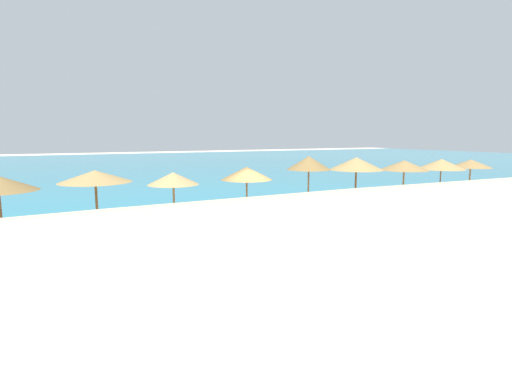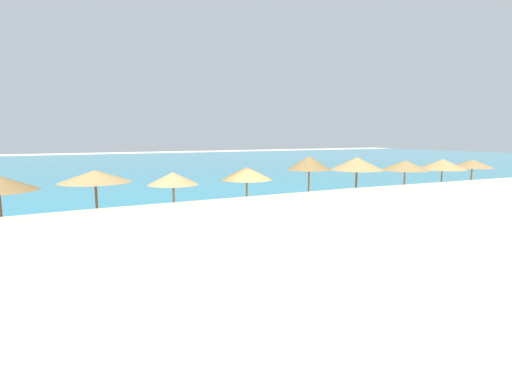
{
  "view_description": "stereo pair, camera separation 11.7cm",
  "coord_description": "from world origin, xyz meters",
  "px_view_note": "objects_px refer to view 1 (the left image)",
  "views": [
    {
      "loc": [
        -7.35,
        -14.04,
        3.85
      ],
      "look_at": [
        0.45,
        1.37,
        1.37
      ],
      "focal_mm": 27.93,
      "sensor_mm": 36.0,
      "label": 1
    },
    {
      "loc": [
        -7.25,
        -14.09,
        3.85
      ],
      "look_at": [
        0.45,
        1.37,
        1.37
      ],
      "focal_mm": 27.93,
      "sensor_mm": 36.0,
      "label": 2
    }
  ],
  "objects_px": {
    "beach_umbrella_9": "(441,164)",
    "cooler_box": "(418,210)",
    "lounge_chair_2": "(85,235)",
    "beach_ball": "(91,269)",
    "beach_umbrella_5": "(247,173)",
    "beach_umbrella_3": "(95,177)",
    "beach_umbrella_6": "(309,163)",
    "beach_umbrella_8": "(404,165)",
    "lounge_chair_0": "(6,246)",
    "beach_umbrella_4": "(173,179)",
    "lounge_chair_3": "(379,208)",
    "beach_umbrella_7": "(356,164)",
    "beach_umbrella_10": "(471,164)"
  },
  "relations": [
    {
      "from": "beach_umbrella_9",
      "to": "cooler_box",
      "type": "distance_m",
      "value": 5.11
    },
    {
      "from": "lounge_chair_2",
      "to": "beach_ball",
      "type": "relative_size",
      "value": 4.39
    },
    {
      "from": "beach_umbrella_5",
      "to": "beach_umbrella_9",
      "type": "relative_size",
      "value": 0.93
    },
    {
      "from": "beach_umbrella_3",
      "to": "beach_umbrella_6",
      "type": "distance_m",
      "value": 9.5
    },
    {
      "from": "beach_umbrella_3",
      "to": "beach_umbrella_5",
      "type": "bearing_deg",
      "value": -3.91
    },
    {
      "from": "beach_umbrella_3",
      "to": "beach_umbrella_8",
      "type": "distance_m",
      "value": 15.61
    },
    {
      "from": "beach_umbrella_8",
      "to": "beach_ball",
      "type": "height_order",
      "value": "beach_umbrella_8"
    },
    {
      "from": "beach_umbrella_5",
      "to": "lounge_chair_0",
      "type": "xyz_separation_m",
      "value": [
        -8.95,
        -1.24,
        -1.8
      ]
    },
    {
      "from": "beach_umbrella_4",
      "to": "lounge_chair_0",
      "type": "height_order",
      "value": "beach_umbrella_4"
    },
    {
      "from": "beach_umbrella_5",
      "to": "lounge_chair_3",
      "type": "bearing_deg",
      "value": -13.46
    },
    {
      "from": "beach_umbrella_7",
      "to": "lounge_chair_0",
      "type": "bearing_deg",
      "value": -175.36
    },
    {
      "from": "beach_umbrella_3",
      "to": "beach_umbrella_5",
      "type": "relative_size",
      "value": 1.07
    },
    {
      "from": "beach_umbrella_6",
      "to": "beach_umbrella_9",
      "type": "relative_size",
      "value": 1.07
    },
    {
      "from": "beach_umbrella_7",
      "to": "beach_umbrella_9",
      "type": "relative_size",
      "value": 1.03
    },
    {
      "from": "beach_umbrella_5",
      "to": "beach_umbrella_6",
      "type": "height_order",
      "value": "beach_umbrella_6"
    },
    {
      "from": "beach_umbrella_8",
      "to": "lounge_chair_0",
      "type": "bearing_deg",
      "value": -176.0
    },
    {
      "from": "lounge_chair_0",
      "to": "cooler_box",
      "type": "distance_m",
      "value": 17.4
    },
    {
      "from": "beach_umbrella_10",
      "to": "cooler_box",
      "type": "relative_size",
      "value": 5.32
    },
    {
      "from": "cooler_box",
      "to": "beach_umbrella_9",
      "type": "bearing_deg",
      "value": 27.29
    },
    {
      "from": "beach_umbrella_7",
      "to": "beach_umbrella_8",
      "type": "relative_size",
      "value": 1.07
    },
    {
      "from": "beach_umbrella_4",
      "to": "cooler_box",
      "type": "bearing_deg",
      "value": -10.72
    },
    {
      "from": "beach_umbrella_5",
      "to": "beach_umbrella_9",
      "type": "distance_m",
      "value": 12.61
    },
    {
      "from": "beach_umbrella_6",
      "to": "lounge_chair_2",
      "type": "bearing_deg",
      "value": -173.69
    },
    {
      "from": "beach_umbrella_8",
      "to": "lounge_chair_2",
      "type": "xyz_separation_m",
      "value": [
        -16.17,
        -0.93,
        -1.8
      ]
    },
    {
      "from": "beach_umbrella_8",
      "to": "beach_umbrella_9",
      "type": "distance_m",
      "value": 3.1
    },
    {
      "from": "beach_umbrella_4",
      "to": "beach_umbrella_9",
      "type": "xyz_separation_m",
      "value": [
        15.79,
        -0.04,
        0.07
      ]
    },
    {
      "from": "beach_umbrella_9",
      "to": "beach_ball",
      "type": "relative_size",
      "value": 8.3
    },
    {
      "from": "beach_umbrella_9",
      "to": "lounge_chair_3",
      "type": "xyz_separation_m",
      "value": [
        -6.33,
        -1.68,
        -1.8
      ]
    },
    {
      "from": "beach_ball",
      "to": "lounge_chair_3",
      "type": "bearing_deg",
      "value": 10.87
    },
    {
      "from": "beach_umbrella_5",
      "to": "beach_umbrella_8",
      "type": "relative_size",
      "value": 0.97
    },
    {
      "from": "beach_umbrella_5",
      "to": "beach_umbrella_10",
      "type": "xyz_separation_m",
      "value": [
        15.63,
        0.44,
        -0.11
      ]
    },
    {
      "from": "beach_umbrella_3",
      "to": "cooler_box",
      "type": "bearing_deg",
      "value": -9.38
    },
    {
      "from": "beach_umbrella_4",
      "to": "lounge_chair_2",
      "type": "relative_size",
      "value": 1.67
    },
    {
      "from": "beach_umbrella_9",
      "to": "beach_umbrella_6",
      "type": "bearing_deg",
      "value": 179.62
    },
    {
      "from": "beach_umbrella_4",
      "to": "lounge_chair_0",
      "type": "distance_m",
      "value": 6.19
    },
    {
      "from": "beach_umbrella_9",
      "to": "beach_umbrella_10",
      "type": "distance_m",
      "value": 3.04
    },
    {
      "from": "beach_umbrella_8",
      "to": "cooler_box",
      "type": "relative_size",
      "value": 5.53
    },
    {
      "from": "beach_umbrella_7",
      "to": "beach_umbrella_4",
      "type": "bearing_deg",
      "value": 178.57
    },
    {
      "from": "lounge_chair_3",
      "to": "cooler_box",
      "type": "bearing_deg",
      "value": -74.71
    },
    {
      "from": "lounge_chair_3",
      "to": "beach_umbrella_5",
      "type": "bearing_deg",
      "value": 104.42
    },
    {
      "from": "cooler_box",
      "to": "beach_umbrella_5",
      "type": "bearing_deg",
      "value": 166.77
    },
    {
      "from": "beach_umbrella_7",
      "to": "beach_umbrella_8",
      "type": "distance_m",
      "value": 3.42
    },
    {
      "from": "beach_ball",
      "to": "cooler_box",
      "type": "relative_size",
      "value": 0.69
    },
    {
      "from": "beach_umbrella_9",
      "to": "lounge_chair_2",
      "type": "bearing_deg",
      "value": -176.88
    },
    {
      "from": "beach_umbrella_6",
      "to": "beach_umbrella_9",
      "type": "distance_m",
      "value": 9.21
    },
    {
      "from": "beach_umbrella_6",
      "to": "lounge_chair_0",
      "type": "distance_m",
      "value": 12.62
    },
    {
      "from": "beach_ball",
      "to": "beach_umbrella_8",
      "type": "bearing_deg",
      "value": 14.02
    },
    {
      "from": "beach_umbrella_9",
      "to": "lounge_chair_3",
      "type": "distance_m",
      "value": 6.79
    },
    {
      "from": "beach_umbrella_3",
      "to": "lounge_chair_2",
      "type": "bearing_deg",
      "value": -113.25
    },
    {
      "from": "beach_umbrella_3",
      "to": "beach_umbrella_4",
      "type": "xyz_separation_m",
      "value": [
        2.91,
        -0.2,
        -0.2
      ]
    }
  ]
}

